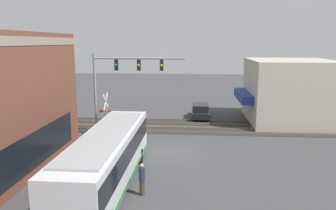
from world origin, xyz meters
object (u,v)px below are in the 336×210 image
Objects in this scene: city_bus at (107,158)px; crossing_signal at (106,111)px; pedestrian_near_bus at (142,179)px; parked_car_black at (200,111)px.

crossing_signal reaches higher than city_bus.
crossing_signal is 11.51m from pedestrian_near_bus.
parked_car_black is at bearing -45.42° from crossing_signal.
parked_car_black is (17.61, -5.40, -1.06)m from city_bus.
pedestrian_near_bus is (-10.41, -4.70, -1.39)m from crossing_signal.
parked_car_black is 18.66m from pedestrian_near_bus.
crossing_signal is 2.15× the size of pedestrian_near_bus.
pedestrian_near_bus is (-0.75, -2.04, -0.86)m from city_bus.
pedestrian_near_bus is at bearing -155.69° from crossing_signal.
pedestrian_near_bus is at bearing 169.61° from parked_car_black.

